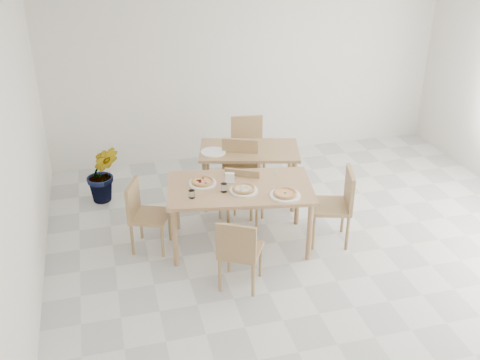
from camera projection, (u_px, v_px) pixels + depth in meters
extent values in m
plane|color=silver|center=(337.00, 281.00, 5.93)|extent=(7.00, 7.00, 0.00)
plane|color=white|center=(363.00, 9.00, 4.67)|extent=(7.00, 7.00, 0.00)
plane|color=silver|center=(249.00, 66.00, 8.32)|extent=(6.00, 0.00, 6.00)
plane|color=silver|center=(12.00, 200.00, 4.62)|extent=(0.00, 7.00, 7.00)
cube|color=tan|center=(240.00, 188.00, 6.26)|extent=(1.74, 1.18, 0.04)
cylinder|color=tan|center=(175.00, 238.00, 6.04)|extent=(0.06, 0.06, 0.71)
cylinder|color=tan|center=(309.00, 232.00, 6.14)|extent=(0.06, 0.06, 0.71)
cylinder|color=tan|center=(177.00, 203.00, 6.72)|extent=(0.06, 0.06, 0.71)
cylinder|color=tan|center=(297.00, 198.00, 6.83)|extent=(0.06, 0.06, 0.71)
cube|color=#9F7E4F|center=(241.00, 250.00, 5.72)|extent=(0.55, 0.55, 0.04)
cube|color=#9F7E4F|center=(236.00, 242.00, 5.47)|extent=(0.37, 0.23, 0.38)
cylinder|color=#9F7E4F|center=(260.00, 261.00, 5.93)|extent=(0.03, 0.03, 0.39)
cylinder|color=#9F7E4F|center=(229.00, 256.00, 6.01)|extent=(0.03, 0.03, 0.39)
cylinder|color=#9F7E4F|center=(253.00, 280.00, 5.63)|extent=(0.03, 0.03, 0.39)
cylinder|color=#9F7E4F|center=(220.00, 275.00, 5.71)|extent=(0.03, 0.03, 0.39)
cube|color=#9F7E4F|center=(238.00, 179.00, 7.04)|extent=(0.60, 0.60, 0.04)
cube|color=#9F7E4F|center=(240.00, 155.00, 7.11)|extent=(0.44, 0.22, 0.44)
cylinder|color=#9F7E4F|center=(220.00, 203.00, 7.00)|extent=(0.04, 0.04, 0.45)
cylinder|color=#9F7E4F|center=(251.00, 205.00, 6.95)|extent=(0.04, 0.04, 0.45)
cylinder|color=#9F7E4F|center=(225.00, 188.00, 7.35)|extent=(0.04, 0.04, 0.45)
cylinder|color=#9F7E4F|center=(255.00, 190.00, 7.30)|extent=(0.04, 0.04, 0.45)
cube|color=#9F7E4F|center=(150.00, 216.00, 6.33)|extent=(0.53, 0.53, 0.04)
cube|color=#9F7E4F|center=(133.00, 199.00, 6.25)|extent=(0.19, 0.39, 0.39)
cylinder|color=#9F7E4F|center=(163.00, 242.00, 6.25)|extent=(0.03, 0.03, 0.40)
cylinder|color=#9F7E4F|center=(170.00, 226.00, 6.56)|extent=(0.03, 0.03, 0.40)
cylinder|color=#9F7E4F|center=(132.00, 240.00, 6.29)|extent=(0.03, 0.03, 0.40)
cylinder|color=#9F7E4F|center=(141.00, 224.00, 6.60)|extent=(0.03, 0.03, 0.40)
cube|color=#9F7E4F|center=(330.00, 206.00, 6.44)|extent=(0.56, 0.56, 0.04)
cube|color=#9F7E4F|center=(349.00, 188.00, 6.33)|extent=(0.17, 0.44, 0.43)
cylinder|color=#9F7E4F|center=(311.00, 216.00, 6.73)|extent=(0.04, 0.04, 0.44)
cylinder|color=#9F7E4F|center=(313.00, 233.00, 6.38)|extent=(0.04, 0.04, 0.44)
cylinder|color=#9F7E4F|center=(343.00, 216.00, 6.72)|extent=(0.04, 0.04, 0.44)
cylinder|color=#9F7E4F|center=(347.00, 233.00, 6.37)|extent=(0.04, 0.04, 0.44)
cylinder|color=white|center=(285.00, 195.00, 6.05)|extent=(0.33, 0.33, 0.02)
cylinder|color=white|center=(244.00, 190.00, 6.15)|extent=(0.31, 0.31, 0.02)
cylinder|color=white|center=(203.00, 183.00, 6.30)|extent=(0.31, 0.31, 0.02)
cylinder|color=tan|center=(285.00, 194.00, 6.04)|extent=(0.30, 0.30, 0.01)
torus|color=tan|center=(285.00, 193.00, 6.04)|extent=(0.30, 0.30, 0.03)
cylinder|color=#D45825|center=(285.00, 193.00, 6.04)|extent=(0.23, 0.23, 0.01)
ellipsoid|color=#155F17|center=(285.00, 193.00, 6.03)|extent=(0.05, 0.05, 0.01)
cylinder|color=tan|center=(244.00, 189.00, 6.14)|extent=(0.26, 0.26, 0.01)
torus|color=tan|center=(244.00, 188.00, 6.14)|extent=(0.27, 0.27, 0.03)
cylinder|color=#F2E1C7|center=(244.00, 189.00, 6.14)|extent=(0.20, 0.20, 0.01)
cylinder|color=tan|center=(203.00, 182.00, 6.30)|extent=(0.28, 0.28, 0.01)
torus|color=tan|center=(203.00, 181.00, 6.29)|extent=(0.28, 0.28, 0.03)
cylinder|color=#D45825|center=(203.00, 181.00, 6.29)|extent=(0.21, 0.21, 0.01)
cylinder|color=white|center=(192.00, 194.00, 6.00)|extent=(0.07, 0.07, 0.09)
cylinder|color=white|center=(224.00, 188.00, 6.12)|extent=(0.07, 0.07, 0.10)
cube|color=silver|center=(230.00, 183.00, 6.32)|extent=(0.12, 0.09, 0.01)
cube|color=white|center=(230.00, 178.00, 6.29)|extent=(0.11, 0.07, 0.11)
cube|color=silver|center=(274.00, 173.00, 6.56)|extent=(0.02, 0.19, 0.01)
cube|color=silver|center=(233.00, 177.00, 6.45)|extent=(0.02, 0.16, 0.01)
cube|color=#9F7E4F|center=(249.00, 150.00, 7.19)|extent=(1.40, 1.02, 0.04)
cylinder|color=#9F7E4F|center=(205.00, 187.00, 7.10)|extent=(0.06, 0.06, 0.71)
cylinder|color=#9F7E4F|center=(294.00, 187.00, 7.11)|extent=(0.06, 0.06, 0.71)
cylinder|color=#9F7E4F|center=(207.00, 167.00, 7.62)|extent=(0.06, 0.06, 0.71)
cylinder|color=#9F7E4F|center=(290.00, 167.00, 7.62)|extent=(0.06, 0.06, 0.71)
cube|color=#9F7E4F|center=(246.00, 194.00, 6.79)|extent=(0.56, 0.56, 0.04)
cube|color=#9F7E4F|center=(242.00, 185.00, 6.53)|extent=(0.38, 0.23, 0.39)
cylinder|color=#9F7E4F|center=(262.00, 204.00, 7.01)|extent=(0.04, 0.04, 0.40)
cylinder|color=#9F7E4F|center=(235.00, 201.00, 7.08)|extent=(0.04, 0.04, 0.40)
cylinder|color=#9F7E4F|center=(257.00, 218.00, 6.70)|extent=(0.04, 0.04, 0.40)
cylinder|color=#9F7E4F|center=(228.00, 215.00, 6.77)|extent=(0.04, 0.04, 0.40)
cube|color=#9F7E4F|center=(249.00, 151.00, 7.85)|extent=(0.50, 0.50, 0.04)
cube|color=#9F7E4F|center=(247.00, 130.00, 7.92)|extent=(0.45, 0.10, 0.42)
cylinder|color=#9F7E4F|center=(237.00, 173.00, 7.77)|extent=(0.04, 0.04, 0.44)
cylinder|color=#9F7E4F|center=(264.00, 172.00, 7.81)|extent=(0.04, 0.04, 0.44)
cylinder|color=#9F7E4F|center=(234.00, 162.00, 8.10)|extent=(0.04, 0.04, 0.44)
cylinder|color=#9F7E4F|center=(260.00, 160.00, 8.15)|extent=(0.04, 0.04, 0.44)
cylinder|color=white|center=(213.00, 152.00, 7.08)|extent=(0.31, 0.31, 0.02)
imported|color=#21702B|center=(103.00, 174.00, 7.35)|extent=(0.45, 0.37, 0.79)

